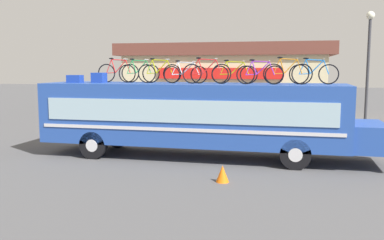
% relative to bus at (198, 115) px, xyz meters
% --- Properties ---
extents(ground_plane, '(120.00, 120.00, 0.00)m').
position_rel_bus_xyz_m(ground_plane, '(-0.24, -0.00, -1.63)').
color(ground_plane, '#4C4C4F').
extents(bus, '(12.62, 2.66, 2.80)m').
position_rel_bus_xyz_m(bus, '(0.00, 0.00, 0.00)').
color(bus, '#23479E').
rests_on(bus, ground).
extents(luggage_bag_1, '(0.57, 0.37, 0.30)m').
position_rel_bus_xyz_m(luggage_bag_1, '(-4.87, -0.31, 1.32)').
color(luggage_bag_1, '#193899').
rests_on(luggage_bag_1, bus).
extents(luggage_bag_2, '(0.48, 0.49, 0.39)m').
position_rel_bus_xyz_m(luggage_bag_2, '(-3.98, -0.02, 1.36)').
color(luggage_bag_2, '#193899').
rests_on(luggage_bag_2, bus).
extents(rooftop_bicycle_1, '(1.75, 0.44, 0.98)m').
position_rel_bus_xyz_m(rooftop_bicycle_1, '(-3.31, 0.31, 1.57)').
color(rooftop_bicycle_1, black).
rests_on(rooftop_bicycle_1, bus).
extents(rooftop_bicycle_2, '(1.70, 0.44, 0.95)m').
position_rel_bus_xyz_m(rooftop_bicycle_2, '(-2.43, 0.29, 1.56)').
color(rooftop_bicycle_2, black).
rests_on(rooftop_bicycle_2, bus).
extents(rooftop_bicycle_3, '(1.73, 0.44, 0.95)m').
position_rel_bus_xyz_m(rooftop_bicycle_3, '(-1.53, 0.07, 1.56)').
color(rooftop_bicycle_3, black).
rests_on(rooftop_bicycle_3, bus).
extents(rooftop_bicycle_4, '(1.70, 0.44, 0.87)m').
position_rel_bus_xyz_m(rooftop_bicycle_4, '(-0.49, 0.02, 1.53)').
color(rooftop_bicycle_4, black).
rests_on(rooftop_bicycle_4, bus).
extents(rooftop_bicycle_5, '(1.83, 0.44, 0.97)m').
position_rel_bus_xyz_m(rooftop_bicycle_5, '(0.36, -0.16, 1.57)').
color(rooftop_bicycle_5, black).
rests_on(rooftop_bicycle_5, bus).
extents(rooftop_bicycle_6, '(1.74, 0.44, 0.88)m').
position_rel_bus_xyz_m(rooftop_bicycle_6, '(1.31, 0.32, 1.54)').
color(rooftop_bicycle_6, black).
rests_on(rooftop_bicycle_6, bus).
extents(rooftop_bicycle_7, '(1.67, 0.44, 0.89)m').
position_rel_bus_xyz_m(rooftop_bicycle_7, '(2.30, -0.29, 1.54)').
color(rooftop_bicycle_7, black).
rests_on(rooftop_bicycle_7, bus).
extents(rooftop_bicycle_8, '(1.72, 0.44, 0.97)m').
position_rel_bus_xyz_m(rooftop_bicycle_8, '(3.26, -0.05, 1.57)').
color(rooftop_bicycle_8, black).
rests_on(rooftop_bicycle_8, bus).
extents(rooftop_bicycle_9, '(1.73, 0.44, 0.95)m').
position_rel_bus_xyz_m(rooftop_bicycle_9, '(4.16, 0.24, 1.56)').
color(rooftop_bicycle_9, black).
rests_on(rooftop_bicycle_9, bus).
extents(roadside_building, '(14.51, 7.40, 4.98)m').
position_rel_bus_xyz_m(roadside_building, '(-1.17, 15.03, 0.91)').
color(roadside_building, beige).
rests_on(roadside_building, ground).
extents(traffic_cone, '(0.39, 0.39, 0.51)m').
position_rel_bus_xyz_m(traffic_cone, '(1.48, -3.27, -1.38)').
color(traffic_cone, orange).
rests_on(traffic_cone, ground).
extents(street_lamp, '(0.38, 0.38, 6.00)m').
position_rel_bus_xyz_m(street_lamp, '(6.90, 6.15, 2.21)').
color(street_lamp, '#38383D').
rests_on(street_lamp, ground).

